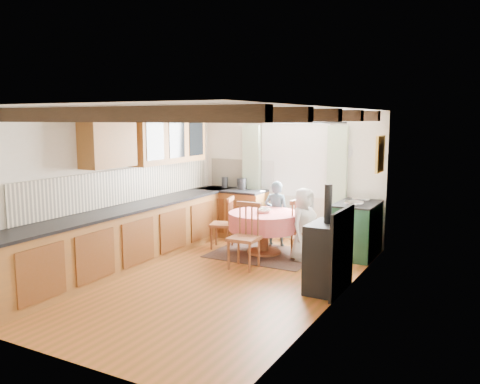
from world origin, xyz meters
The scene contains 40 objects.
floor centered at (0.00, 0.00, 0.00)m, with size 3.60×5.50×0.00m, color #A85625.
ceiling centered at (0.00, 0.00, 2.40)m, with size 3.60×5.50×0.00m, color white.
wall_back centered at (0.00, 2.75, 1.20)m, with size 3.60×0.00×2.40m, color silver.
wall_front centered at (0.00, -2.75, 1.20)m, with size 3.60×0.00×2.40m, color silver.
wall_left centered at (-1.80, 0.00, 1.20)m, with size 0.00×5.50×2.40m, color silver.
wall_right centered at (1.80, 0.00, 1.20)m, with size 0.00×5.50×2.40m, color silver.
beam_a centered at (0.00, -2.00, 2.31)m, with size 3.60×0.16×0.16m, color black.
beam_b centered at (0.00, -1.00, 2.31)m, with size 3.60×0.16×0.16m, color black.
beam_c centered at (0.00, 0.00, 2.31)m, with size 3.60×0.16×0.16m, color black.
beam_d centered at (0.00, 1.00, 2.31)m, with size 3.60×0.16×0.16m, color black.
beam_e centered at (0.00, 2.00, 2.31)m, with size 3.60×0.16×0.16m, color black.
splash_left centered at (-1.78, 0.30, 1.20)m, with size 0.02×4.50×0.55m, color beige.
splash_back centered at (-1.00, 2.73, 1.20)m, with size 1.40×0.02×0.55m, color beige.
base_cabinet_left centered at (-1.50, 0.00, 0.44)m, with size 0.60×5.30×0.88m, color #915520.
base_cabinet_back centered at (-1.05, 2.45, 0.44)m, with size 1.30×0.60×0.88m, color #915520.
worktop_left centered at (-1.48, 0.00, 0.90)m, with size 0.64×5.30×0.04m, color black.
worktop_back centered at (-1.05, 2.43, 0.90)m, with size 1.30×0.64×0.04m, color black.
wall_cabinet_glass centered at (-1.63, 1.20, 1.95)m, with size 0.34×1.80×0.90m, color #915520.
wall_cabinet_solid centered at (-1.63, -0.30, 1.90)m, with size 0.34×0.90×0.70m, color #915520.
window_frame centered at (0.10, 2.73, 1.60)m, with size 1.34×0.03×1.54m, color white.
window_pane centered at (0.10, 2.74, 1.60)m, with size 1.20×0.01×1.40m, color white.
curtain_left centered at (-0.75, 2.65, 1.10)m, with size 0.35×0.10×2.10m, color #A2B18F.
curtain_right centered at (0.95, 2.65, 1.10)m, with size 0.35×0.10×2.10m, color #A2B18F.
curtain_rod centered at (0.10, 2.65, 2.20)m, with size 0.03×0.03×2.00m, color black.
wall_picture centered at (1.77, 2.30, 1.70)m, with size 0.04×0.50×0.60m, color gold.
wall_plate centered at (1.05, 2.72, 1.70)m, with size 0.30×0.30×0.02m, color silver.
rug centered at (0.08, 1.50, 0.01)m, with size 1.71×1.33×0.01m, color brown.
dining_table centered at (0.08, 1.50, 0.36)m, with size 1.19×1.19×0.72m, color #C06A71, non-canonical shape.
chair_near centered at (0.15, 0.65, 0.50)m, with size 0.43×0.45×1.01m, color #915933, non-canonical shape.
chair_left centered at (-0.77, 1.54, 0.46)m, with size 0.39×0.41×0.92m, color #915933, non-canonical shape.
chair_right centered at (0.79, 1.59, 0.49)m, with size 0.42×0.44×0.97m, color #915933, non-canonical shape.
aga_range centered at (1.47, 2.15, 0.46)m, with size 0.65×1.00×0.92m, color #1C442D, non-canonical shape.
cast_iron_stove centered at (1.58, 0.29, 0.71)m, with size 0.43×0.71×1.43m, color black, non-canonical shape.
child_far centered at (0.02, 2.13, 0.59)m, with size 0.43×0.28×1.18m, color #364F5B.
child_right centered at (0.79, 1.48, 0.59)m, with size 0.58×0.38×1.18m, color silver.
bowl_a centered at (0.08, 1.49, 0.75)m, with size 0.23×0.23×0.06m, color silver.
bowl_b centered at (0.03, 1.61, 0.75)m, with size 0.18×0.18×0.06m, color silver.
cup centered at (0.12, 1.48, 0.76)m, with size 0.09×0.09×0.09m, color silver.
canister_tall centered at (-1.27, 2.51, 1.03)m, with size 0.13×0.13×0.22m, color #262628.
canister_wide centered at (-0.90, 2.52, 1.03)m, with size 0.19×0.19×0.21m, color #262628.
Camera 1 is at (3.60, -5.84, 2.26)m, focal length 37.13 mm.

